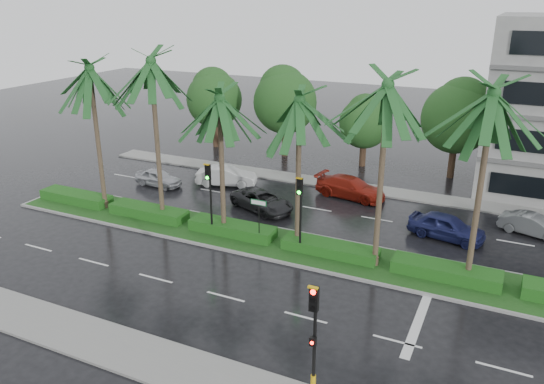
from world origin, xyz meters
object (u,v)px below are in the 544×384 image
at_px(signal_median_left, 209,189).
at_px(car_grey, 533,225).
at_px(signal_near, 314,336).
at_px(car_silver, 158,178).
at_px(car_white, 226,176).
at_px(street_sign, 259,211).
at_px(car_darkgrey, 262,201).
at_px(car_red, 350,187).
at_px(car_blue, 447,227).

height_order(signal_median_left, car_grey, signal_median_left).
distance_m(signal_near, car_silver, 24.11).
bearing_deg(car_white, signal_near, -160.45).
height_order(street_sign, car_silver, street_sign).
height_order(signal_median_left, car_white, signal_median_left).
xyz_separation_m(street_sign, car_silver, (-11.20, 5.82, -1.51)).
bearing_deg(car_darkgrey, street_sign, -133.19).
bearing_deg(car_grey, signal_near, 174.86).
xyz_separation_m(street_sign, car_white, (-6.70, 8.03, -1.40)).
height_order(car_red, car_grey, car_red).
bearing_deg(car_blue, street_sign, 131.25).
bearing_deg(car_grey, car_red, 98.49).
relative_size(signal_near, car_darkgrey, 0.95).
xyz_separation_m(signal_median_left, car_white, (-3.70, 8.22, -2.28)).
bearing_deg(street_sign, signal_near, -54.66).
bearing_deg(car_silver, signal_median_left, -122.18).
bearing_deg(street_sign, car_silver, 152.53).
xyz_separation_m(car_white, car_blue, (16.00, -2.56, 0.01)).
bearing_deg(car_grey, car_white, 105.84).
height_order(car_darkgrey, car_red, car_red).
xyz_separation_m(car_silver, car_grey, (25.00, 2.31, -0.01)).
height_order(signal_near, street_sign, signal_near).
bearing_deg(car_darkgrey, car_grey, -56.00).
bearing_deg(street_sign, car_grey, 30.51).
relative_size(signal_near, car_silver, 1.20).
xyz_separation_m(street_sign, car_red, (2.30, 9.56, -1.41)).
height_order(signal_near, car_white, signal_near).
xyz_separation_m(car_white, car_red, (9.00, 1.53, -0.01)).
height_order(car_darkgrey, car_blue, car_blue).
height_order(car_white, car_darkgrey, car_white).
relative_size(signal_median_left, car_silver, 1.20).
distance_m(car_silver, car_grey, 25.11).
xyz_separation_m(signal_near, car_white, (-13.70, 17.91, -1.78)).
bearing_deg(car_silver, signal_near, -126.73).
bearing_deg(car_blue, car_red, 70.51).
xyz_separation_m(car_red, car_blue, (7.00, -4.09, 0.02)).
bearing_deg(car_red, car_silver, 114.30).
relative_size(car_silver, car_red, 0.74).
xyz_separation_m(signal_median_left, car_darkgrey, (0.80, 5.03, -2.36)).
relative_size(street_sign, car_grey, 0.70).
distance_m(car_red, car_grey, 11.59).
distance_m(car_silver, car_red, 14.01).
bearing_deg(car_silver, car_darkgrey, -92.17).
distance_m(street_sign, car_darkgrey, 5.53).
xyz_separation_m(street_sign, car_grey, (13.80, 8.13, -1.51)).
relative_size(car_red, car_blue, 1.15).
bearing_deg(car_white, car_darkgrey, -143.21).
xyz_separation_m(car_blue, car_grey, (4.50, 2.66, -0.12)).
relative_size(signal_near, car_white, 0.99).
xyz_separation_m(car_silver, car_white, (4.50, 2.21, 0.10)).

